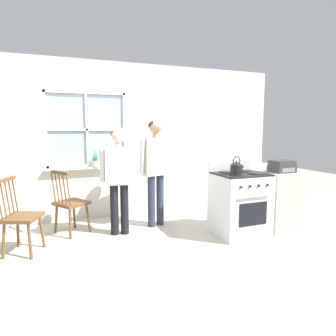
% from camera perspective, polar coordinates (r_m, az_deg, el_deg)
% --- Properties ---
extents(ground_plane, '(16.00, 16.00, 0.00)m').
position_cam_1_polar(ground_plane, '(4.30, -6.38, -13.92)').
color(ground_plane, '#B2AD9E').
extents(wall_back, '(6.40, 0.16, 2.70)m').
position_cam_1_polar(wall_back, '(5.37, -10.15, 4.94)').
color(wall_back, silver).
rests_on(wall_back, ground_plane).
extents(chair_by_window, '(0.56, 0.57, 0.97)m').
position_cam_1_polar(chair_by_window, '(4.71, -18.11, -6.48)').
color(chair_by_window, brown).
rests_on(chair_by_window, ground_plane).
extents(chair_near_wall, '(0.53, 0.54, 0.97)m').
position_cam_1_polar(chair_near_wall, '(4.23, -26.26, -8.51)').
color(chair_near_wall, brown).
rests_on(chair_near_wall, ground_plane).
extents(person_elderly_left, '(0.55, 0.27, 1.56)m').
position_cam_1_polar(person_elderly_left, '(4.42, -9.38, -0.74)').
color(person_elderly_left, black).
rests_on(person_elderly_left, ground_plane).
extents(person_teen_center, '(0.59, 0.31, 1.69)m').
position_cam_1_polar(person_teen_center, '(4.75, -2.38, 1.06)').
color(person_teen_center, '#2D3347').
rests_on(person_teen_center, ground_plane).
extents(stove, '(0.73, 0.68, 1.08)m').
position_cam_1_polar(stove, '(4.57, 13.46, -6.53)').
color(stove, silver).
rests_on(stove, ground_plane).
extents(kettle, '(0.21, 0.17, 0.25)m').
position_cam_1_polar(kettle, '(4.27, 12.89, 0.02)').
color(kettle, black).
rests_on(kettle, stove).
extents(potted_plant, '(0.13, 0.12, 0.31)m').
position_cam_1_polar(potted_plant, '(5.25, -13.63, 1.24)').
color(potted_plant, beige).
rests_on(potted_plant, wall_back).
extents(side_counter, '(0.55, 0.50, 0.90)m').
position_cam_1_polar(side_counter, '(5.03, 20.41, -5.78)').
color(side_counter, beige).
rests_on(side_counter, ground_plane).
extents(stereo, '(0.34, 0.29, 0.18)m').
position_cam_1_polar(stereo, '(4.92, 20.87, 0.27)').
color(stereo, '#38383A').
rests_on(stereo, side_counter).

